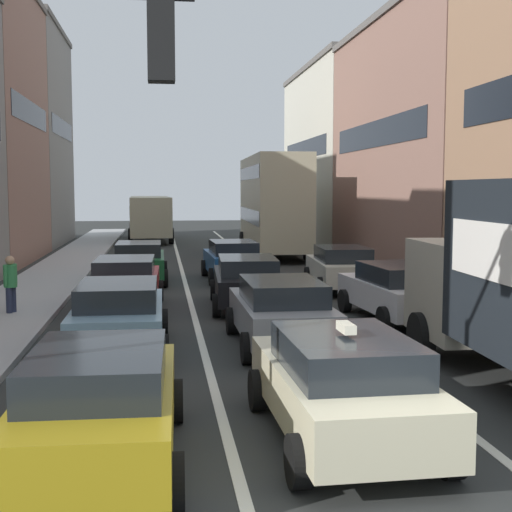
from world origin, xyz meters
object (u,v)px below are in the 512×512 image
object	(u,v)px
taxi_centre_lane_front	(342,384)
sedan_left_lane_front	(100,402)
sedan_right_lane_behind_truck	(398,290)
sedan_left_lane_fourth	(139,261)
bus_far_queue_secondary	(150,214)
pedestrian_near_kerb	(11,282)
bus_mid_queue_primary	(273,200)
hatchback_centre_lane_third	(247,281)
coupe_centre_lane_fourth	(233,259)
wagon_right_lane_far	(342,267)
sedan_centre_lane_second	(281,311)
wagon_left_lane_second	(119,315)
sedan_left_lane_third	(126,282)

from	to	relation	value
taxi_centre_lane_front	sedan_left_lane_front	size ratio (longest dim) A/B	1.00
taxi_centre_lane_front	sedan_right_lane_behind_truck	world-z (taller)	taxi_centre_lane_front
sedan_left_lane_fourth	bus_far_queue_secondary	world-z (taller)	bus_far_queue_secondary
sedan_left_lane_front	pedestrian_near_kerb	bearing A→B (deg)	18.21
bus_mid_queue_primary	hatchback_centre_lane_third	bearing A→B (deg)	170.05
coupe_centre_lane_fourth	sedan_left_lane_fourth	bearing A→B (deg)	91.52
taxi_centre_lane_front	bus_far_queue_secondary	xyz separation A→B (m)	(-3.07, 38.33, 0.96)
sedan_left_lane_fourth	wagon_right_lane_far	xyz separation A→B (m)	(6.84, -2.90, 0.00)
pedestrian_near_kerb	sedan_centre_lane_second	bearing A→B (deg)	169.67
sedan_centre_lane_second	bus_mid_queue_primary	bearing A→B (deg)	-8.95
sedan_left_lane_fourth	sedan_left_lane_front	bearing A→B (deg)	-179.95
coupe_centre_lane_fourth	sedan_right_lane_behind_truck	world-z (taller)	same
wagon_left_lane_second	taxi_centre_lane_front	bearing A→B (deg)	-150.14
sedan_centre_lane_second	pedestrian_near_kerb	xyz separation A→B (m)	(-6.53, 4.46, 0.15)
coupe_centre_lane_fourth	bus_far_queue_secondary	bearing A→B (deg)	7.04
sedan_centre_lane_second	sedan_right_lane_behind_truck	bearing A→B (deg)	-53.53
wagon_left_lane_second	sedan_right_lane_behind_truck	size ratio (longest dim) A/B	0.98
sedan_left_lane_fourth	pedestrian_near_kerb	size ratio (longest dim) A/B	2.59
wagon_right_lane_far	bus_mid_queue_primary	xyz separation A→B (m)	(-0.28, 12.92, 2.03)
sedan_centre_lane_second	pedestrian_near_kerb	size ratio (longest dim) A/B	2.60
wagon_right_lane_far	hatchback_centre_lane_third	bearing A→B (deg)	134.56
wagon_left_lane_second	sedan_left_lane_third	distance (m)	5.27
coupe_centre_lane_fourth	sedan_centre_lane_second	bearing A→B (deg)	177.54
sedan_centre_lane_second	sedan_left_lane_fourth	distance (m)	11.65
wagon_right_lane_far	taxi_centre_lane_front	bearing A→B (deg)	168.98
wagon_left_lane_second	sedan_left_lane_third	bearing A→B (deg)	1.40
sedan_left_lane_third	bus_mid_queue_primary	xyz separation A→B (m)	(6.78, 15.90, 2.03)
sedan_left_lane_front	sedan_left_lane_third	size ratio (longest dim) A/B	1.00
hatchback_centre_lane_third	taxi_centre_lane_front	bearing A→B (deg)	-177.20
hatchback_centre_lane_third	bus_mid_queue_primary	bearing A→B (deg)	-8.68
wagon_right_lane_far	pedestrian_near_kerb	distance (m)	10.72
wagon_right_lane_far	sedan_centre_lane_second	bearing A→B (deg)	160.60
bus_far_queue_secondary	wagon_left_lane_second	bearing A→B (deg)	178.06
wagon_left_lane_second	bus_far_queue_secondary	bearing A→B (deg)	-0.18
sedan_left_lane_front	sedan_left_lane_fourth	size ratio (longest dim) A/B	1.01
sedan_centre_lane_second	coupe_centre_lane_fourth	size ratio (longest dim) A/B	0.99
sedan_centre_lane_second	wagon_left_lane_second	world-z (taller)	same
bus_mid_queue_primary	coupe_centre_lane_fourth	bearing A→B (deg)	164.20
sedan_left_lane_third	bus_far_queue_secondary	bearing A→B (deg)	0.54
sedan_left_lane_front	sedan_left_lane_third	world-z (taller)	same
sedan_left_lane_fourth	sedan_right_lane_behind_truck	xyz separation A→B (m)	(6.87, -8.52, 0.00)
hatchback_centre_lane_third	bus_mid_queue_primary	xyz separation A→B (m)	(3.33, 16.06, 2.03)
hatchback_centre_lane_third	coupe_centre_lane_fourth	xyz separation A→B (m)	(0.22, 6.25, 0.00)
sedan_left_lane_fourth	sedan_right_lane_behind_truck	world-z (taller)	same
taxi_centre_lane_front	sedan_right_lane_behind_truck	bearing A→B (deg)	-24.89
wagon_left_lane_second	pedestrian_near_kerb	xyz separation A→B (m)	(-3.08, 4.44, 0.15)
taxi_centre_lane_front	sedan_right_lane_behind_truck	size ratio (longest dim) A/B	0.98
wagon_left_lane_second	bus_mid_queue_primary	xyz separation A→B (m)	(6.67, 21.16, 2.03)
sedan_left_lane_third	pedestrian_near_kerb	xyz separation A→B (m)	(-2.97, -0.82, 0.15)
sedan_left_lane_fourth	sedan_right_lane_behind_truck	bearing A→B (deg)	-141.11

